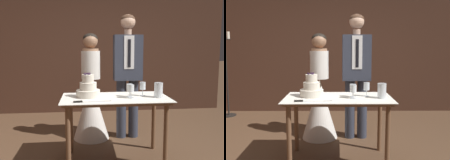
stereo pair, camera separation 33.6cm
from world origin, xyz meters
The scene contains 10 objects.
wall_back centered at (0.00, 2.47, 1.32)m, with size 5.55×0.12×2.64m, color #472B1E.
cake_table centered at (0.14, 0.06, 0.68)m, with size 1.30×0.70×0.79m.
tiered_cake centered at (-0.19, 0.12, 0.89)m, with size 0.29×0.29×0.30m.
cake_knife centered at (-0.23, -0.18, 0.80)m, with size 0.43×0.07×0.02m.
wine_glass_near centered at (0.32, 0.08, 0.90)m, with size 0.08×0.08×0.16m.
wine_glass_middle centered at (0.49, 0.12, 0.91)m, with size 0.07×0.07×0.17m.
wine_glass_far centered at (0.32, -0.01, 0.90)m, with size 0.08×0.08×0.16m.
hurricane_candle centered at (0.66, 0.00, 0.88)m, with size 0.10×0.10×0.18m.
bride centered at (-0.14, 0.82, 0.59)m, with size 0.54×0.54×1.60m.
groom centered at (0.42, 0.82, 1.06)m, with size 0.42×0.25×1.87m.
Camera 1 is at (-0.22, -2.89, 1.40)m, focal length 40.00 mm.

